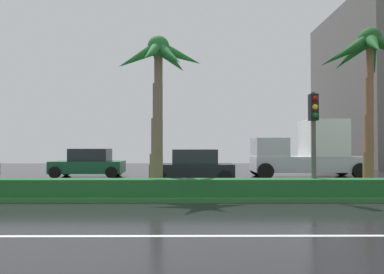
{
  "coord_description": "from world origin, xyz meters",
  "views": [
    {
      "loc": [
        1.6,
        -5.16,
        1.96
      ],
      "look_at": [
        1.71,
        13.0,
        2.38
      ],
      "focal_mm": 31.05,
      "sensor_mm": 36.0,
      "label": 1
    }
  ],
  "objects": [
    {
      "name": "palm_tree_centre",
      "position": [
        8.93,
        8.33,
        5.52
      ],
      "size": [
        4.05,
        4.02,
        6.62
      ],
      "color": "brown",
      "rests_on": "median_strip"
    },
    {
      "name": "box_truck_lead",
      "position": [
        8.65,
        14.82,
        1.55
      ],
      "size": [
        6.4,
        2.64,
        3.46
      ],
      "rotation": [
        0.0,
        0.0,
        3.14
      ],
      "color": "silver",
      "rests_on": "ground_plane"
    },
    {
      "name": "car_in_traffic_third",
      "position": [
        1.75,
        12.26,
        0.83
      ],
      "size": [
        4.3,
        2.02,
        1.72
      ],
      "rotation": [
        0.0,
        0.0,
        3.14
      ],
      "color": "black",
      "rests_on": "ground_plane"
    },
    {
      "name": "ground_plane",
      "position": [
        0.0,
        9.0,
        -0.05
      ],
      "size": [
        90.0,
        42.0,
        0.1
      ],
      "primitive_type": "cube",
      "color": "black"
    },
    {
      "name": "car_in_traffic_second",
      "position": [
        -4.61,
        15.2,
        0.83
      ],
      "size": [
        4.3,
        2.02,
        1.72
      ],
      "rotation": [
        0.0,
        0.0,
        3.14
      ],
      "color": "#195133",
      "rests_on": "ground_plane"
    },
    {
      "name": "palm_tree_centre_left",
      "position": [
        0.28,
        8.48,
        5.07
      ],
      "size": [
        3.72,
        3.67,
        6.32
      ],
      "color": "brown",
      "rests_on": "median_strip"
    },
    {
      "name": "traffic_signal_median_right",
      "position": [
        6.07,
        6.78,
        2.71
      ],
      "size": [
        0.28,
        0.43,
        3.72
      ],
      "color": "#4C4C47",
      "rests_on": "median_strip"
    },
    {
      "name": "median_hedge",
      "position": [
        0.0,
        6.6,
        0.45
      ],
      "size": [
        76.5,
        0.7,
        0.6
      ],
      "color": "#1E6028",
      "rests_on": "median_strip"
    },
    {
      "name": "median_strip",
      "position": [
        0.0,
        8.0,
        0.07
      ],
      "size": [
        85.5,
        4.0,
        0.15
      ],
      "primitive_type": "cube",
      "color": "#2D6B33",
      "rests_on": "ground_plane"
    },
    {
      "name": "near_lane_divider_stripe",
      "position": [
        0.0,
        2.0,
        0.0
      ],
      "size": [
        81.0,
        0.14,
        0.01
      ],
      "primitive_type": "cube",
      "color": "white",
      "rests_on": "ground_plane"
    }
  ]
}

